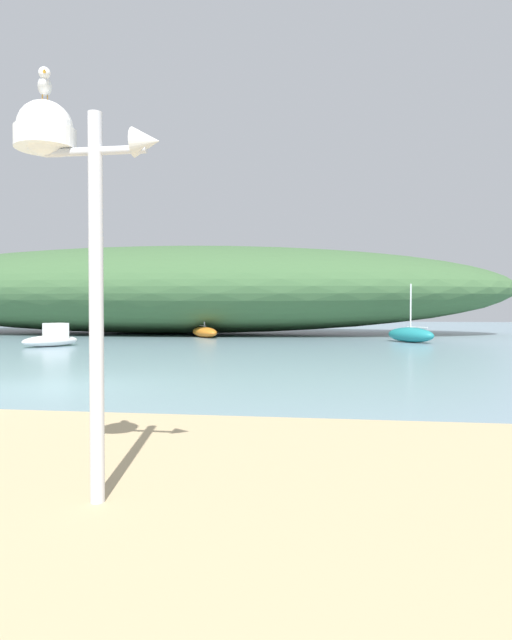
{
  "coord_description": "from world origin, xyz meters",
  "views": [
    {
      "loc": [
        6.57,
        -11.55,
        1.84
      ],
      "look_at": [
        4.09,
        5.88,
        1.43
      ],
      "focal_mm": 30.6,
      "sensor_mm": 36.0,
      "label": 1
    }
  ],
  "objects_px": {
    "mast_structure": "(64,173)",
    "motorboat_west_reach": "(52,338)",
    "seagull_on_radar": "(45,84)",
    "sailboat_far_right": "(411,335)",
    "sailboat_inner_mooring": "(204,332)"
  },
  "relations": [
    {
      "from": "mast_structure",
      "to": "motorboat_west_reach",
      "type": "height_order",
      "value": "mast_structure"
    },
    {
      "from": "seagull_on_radar",
      "to": "sailboat_far_right",
      "type": "relative_size",
      "value": 0.11
    },
    {
      "from": "mast_structure",
      "to": "sailboat_inner_mooring",
      "type": "bearing_deg",
      "value": 101.18
    },
    {
      "from": "mast_structure",
      "to": "sailboat_inner_mooring",
      "type": "relative_size",
      "value": 0.85
    },
    {
      "from": "seagull_on_radar",
      "to": "sailboat_far_right",
      "type": "distance_m",
      "value": 26.08
    },
    {
      "from": "sailboat_inner_mooring",
      "to": "motorboat_west_reach",
      "type": "distance_m",
      "value": 10.09
    },
    {
      "from": "sailboat_inner_mooring",
      "to": "motorboat_west_reach",
      "type": "xyz_separation_m",
      "value": [
        -5.26,
        -8.61,
        0.05
      ]
    },
    {
      "from": "seagull_on_radar",
      "to": "sailboat_inner_mooring",
      "type": "bearing_deg",
      "value": 100.87
    },
    {
      "from": "mast_structure",
      "to": "sailboat_far_right",
      "type": "bearing_deg",
      "value": 76.0
    },
    {
      "from": "motorboat_west_reach",
      "to": "seagull_on_radar",
      "type": "bearing_deg",
      "value": -61.42
    },
    {
      "from": "sailboat_inner_mooring",
      "to": "motorboat_west_reach",
      "type": "bearing_deg",
      "value": -121.44
    },
    {
      "from": "sailboat_inner_mooring",
      "to": "mast_structure",
      "type": "bearing_deg",
      "value": -78.82
    },
    {
      "from": "seagull_on_radar",
      "to": "sailboat_far_right",
      "type": "bearing_deg",
      "value": 75.67
    },
    {
      "from": "motorboat_west_reach",
      "to": "mast_structure",
      "type": "bearing_deg",
      "value": -61.05
    },
    {
      "from": "sailboat_far_right",
      "to": "motorboat_west_reach",
      "type": "bearing_deg",
      "value": -162.25
    }
  ]
}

